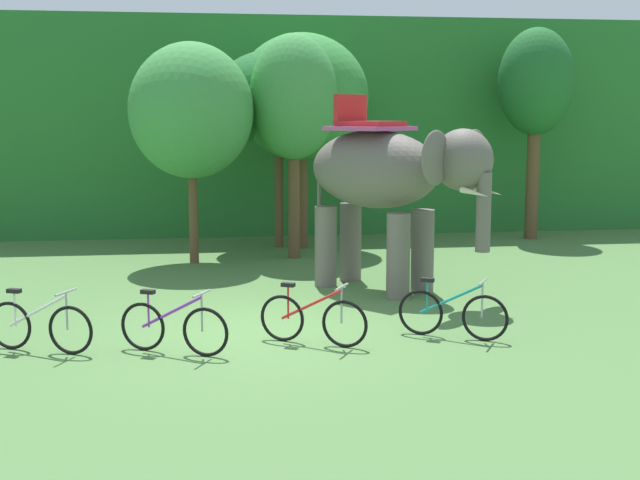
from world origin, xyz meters
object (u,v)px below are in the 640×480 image
object	(u,v)px
tree_right	(278,97)
tree_center	(302,98)
tree_far_right	(191,111)
bike_purple	(173,327)
elephant	(388,178)
tree_center_right	(294,99)
bike_red	(313,319)
bike_white	(40,326)
tree_center_left	(536,85)
bike_teal	(452,313)

from	to	relation	value
tree_right	tree_center	world-z (taller)	tree_center
tree_far_right	bike_purple	distance (m)	8.21
bike_purple	elephant	bearing A→B (deg)	44.33
tree_center_right	bike_red	world-z (taller)	tree_center_right
tree_center	elephant	distance (m)	5.96
bike_white	bike_red	distance (m)	3.95
tree_center_right	tree_center	xyz separation A→B (m)	(0.37, 1.52, 0.05)
tree_center_left	bike_white	xyz separation A→B (m)	(-11.34, -9.95, -3.81)
tree_center	tree_far_right	bearing A→B (deg)	-145.01
tree_center_right	tree_center	distance (m)	1.57
tree_center	bike_red	distance (m)	9.96
tree_center_left	bike_white	world-z (taller)	tree_center_left
tree_center	bike_purple	distance (m)	10.55
tree_right	tree_center	bearing A→B (deg)	-22.29
tree_center	bike_red	size ratio (longest dim) A/B	3.57
tree_right	elephant	size ratio (longest dim) A/B	1.31
tree_center_left	tree_center	bearing A→B (deg)	-173.09
tree_center	tree_center_left	distance (m)	6.51
tree_center_left	elephant	size ratio (longest dim) A/B	1.49
tree_right	bike_white	world-z (taller)	tree_right
tree_center_left	bike_red	bearing A→B (deg)	-126.25
bike_white	tree_center_left	bearing A→B (deg)	41.28
tree_center_right	tree_center_left	distance (m)	7.21
elephant	bike_red	distance (m)	4.50
tree_far_right	tree_center	xyz separation A→B (m)	(2.74, 1.92, 0.34)
elephant	bike_red	bearing A→B (deg)	-117.76
tree_far_right	tree_center	size ratio (longest dim) A/B	0.93
tree_center	bike_teal	bearing A→B (deg)	-82.51
elephant	tree_right	bearing A→B (deg)	104.75
bike_white	bike_teal	distance (m)	6.10
tree_far_right	bike_red	bearing A→B (deg)	-76.36
tree_right	bike_white	bearing A→B (deg)	-114.62
elephant	bike_teal	size ratio (longest dim) A/B	2.55
bike_purple	tree_center_left	bearing A→B (deg)	47.53
bike_teal	elephant	bearing A→B (deg)	93.84
tree_center_left	elephant	bearing A→B (deg)	-130.38
tree_center_left	bike_white	bearing A→B (deg)	-138.72
bike_purple	bike_red	bearing A→B (deg)	6.06
tree_center_left	bike_teal	world-z (taller)	tree_center_left
tree_right	bike_teal	size ratio (longest dim) A/B	3.34
tree_center_right	bike_teal	bearing A→B (deg)	-78.36
bike_white	bike_purple	xyz separation A→B (m)	(1.91, -0.35, 0.00)
tree_center_left	bike_purple	size ratio (longest dim) A/B	3.68
tree_far_right	tree_center	world-z (taller)	tree_center
bike_white	bike_purple	world-z (taller)	same
elephant	tree_center	bearing A→B (deg)	99.77
bike_white	bike_purple	distance (m)	1.94
tree_center	bike_white	size ratio (longest dim) A/B	3.42
tree_center_right	bike_white	distance (m)	9.50
bike_teal	bike_red	bearing A→B (deg)	-178.03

